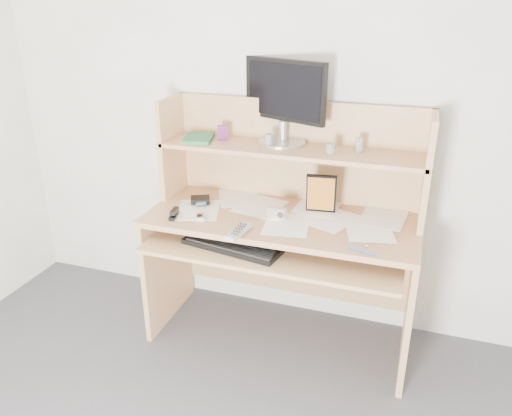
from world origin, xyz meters
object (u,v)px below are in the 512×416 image
(desk, at_px, (285,221))
(tv_remote, at_px, (239,231))
(keyboard, at_px, (233,244))
(game_case, at_px, (321,194))
(monitor, at_px, (284,99))

(desk, distance_m, tv_remote, 0.37)
(keyboard, relative_size, tv_remote, 2.74)
(tv_remote, height_order, game_case, game_case)
(tv_remote, bearing_deg, desk, 76.51)
(game_case, bearing_deg, monitor, 145.42)
(keyboard, distance_m, tv_remote, 0.12)
(desk, height_order, game_case, desk)
(keyboard, height_order, monitor, monitor)
(game_case, relative_size, monitor, 0.46)
(tv_remote, height_order, monitor, monitor)
(keyboard, xyz_separation_m, game_case, (0.37, 0.32, 0.20))
(tv_remote, bearing_deg, game_case, 57.35)
(monitor, bearing_deg, game_case, -5.27)
(keyboard, bearing_deg, tv_remote, -30.34)
(tv_remote, relative_size, monitor, 0.40)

